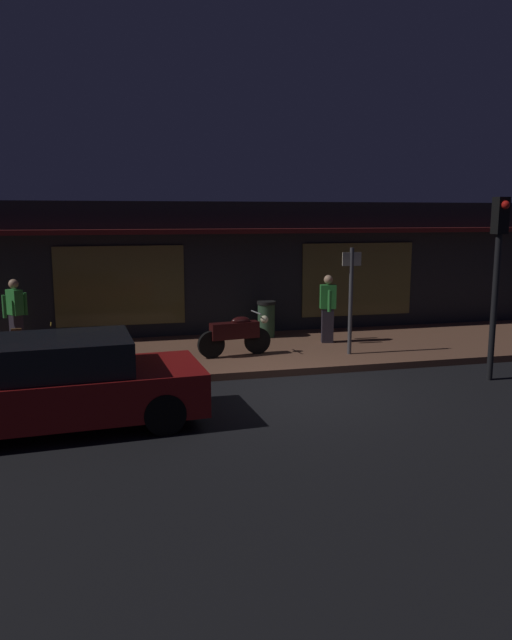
# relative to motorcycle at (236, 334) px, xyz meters

# --- Properties ---
(ground_plane) EXTENTS (60.00, 60.00, 0.00)m
(ground_plane) POSITION_rel_motorcycle_xyz_m (0.77, -2.44, -0.65)
(ground_plane) COLOR black
(sidewalk_slab) EXTENTS (18.00, 4.00, 0.15)m
(sidewalk_slab) POSITION_rel_motorcycle_xyz_m (0.77, 0.56, -0.57)
(sidewalk_slab) COLOR brown
(sidewalk_slab) RESTS_ON ground_plane
(storefront_building) EXTENTS (18.00, 3.30, 3.60)m
(storefront_building) POSITION_rel_motorcycle_xyz_m (0.77, 3.94, 1.16)
(storefront_building) COLOR black
(storefront_building) RESTS_ON ground_plane
(motorcycle) EXTENTS (1.70, 0.57, 0.97)m
(motorcycle) POSITION_rel_motorcycle_xyz_m (0.00, 0.00, 0.00)
(motorcycle) COLOR black
(motorcycle) RESTS_ON sidewalk_slab
(bicycle_parked) EXTENTS (1.66, 0.42, 0.91)m
(bicycle_parked) POSITION_rel_motorcycle_xyz_m (-4.32, -0.12, -0.14)
(bicycle_parked) COLOR black
(bicycle_parked) RESTS_ON sidewalk_slab
(person_photographer) EXTENTS (0.54, 0.45, 1.67)m
(person_photographer) POSITION_rel_motorcycle_xyz_m (-4.82, 1.68, 0.38)
(person_photographer) COLOR #28232D
(person_photographer) RESTS_ON sidewalk_slab
(person_bystander) EXTENTS (0.42, 0.62, 1.67)m
(person_bystander) POSITION_rel_motorcycle_xyz_m (2.48, 0.86, 0.38)
(person_bystander) COLOR #28232D
(person_bystander) RESTS_ON sidewalk_slab
(sign_post) EXTENTS (0.44, 0.09, 2.40)m
(sign_post) POSITION_rel_motorcycle_xyz_m (2.53, -0.44, 0.86)
(sign_post) COLOR #47474C
(sign_post) RESTS_ON sidewalk_slab
(trash_bin) EXTENTS (0.48, 0.48, 0.93)m
(trash_bin) POSITION_rel_motorcycle_xyz_m (1.19, 1.88, -0.03)
(trash_bin) COLOR #2D4C33
(trash_bin) RESTS_ON sidewalk_slab
(traffic_light_pole) EXTENTS (0.24, 0.33, 3.60)m
(traffic_light_pole) POSITION_rel_motorcycle_xyz_m (4.64, -2.64, 1.83)
(traffic_light_pole) COLOR black
(traffic_light_pole) RESTS_ON ground_plane
(parked_car_near) EXTENTS (4.21, 2.03, 1.42)m
(parked_car_near) POSITION_rel_motorcycle_xyz_m (-3.41, -3.44, 0.06)
(parked_car_near) COLOR black
(parked_car_near) RESTS_ON ground_plane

